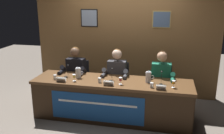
# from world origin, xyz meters

# --- Properties ---
(ground_plane) EXTENTS (12.00, 12.00, 0.00)m
(ground_plane) POSITION_xyz_m (0.00, 0.00, 0.00)
(ground_plane) COLOR #70665B
(wall_back_panelled) EXTENTS (4.07, 0.14, 2.60)m
(wall_back_panelled) POSITION_xyz_m (-0.00, 1.29, 1.30)
(wall_back_panelled) COLOR brown
(wall_back_panelled) RESTS_ON ground_plane
(conference_table) EXTENTS (2.87, 0.78, 0.73)m
(conference_table) POSITION_xyz_m (-0.00, -0.11, 0.49)
(conference_table) COLOR brown
(conference_table) RESTS_ON ground_plane
(chair_left) EXTENTS (0.44, 0.44, 0.88)m
(chair_left) POSITION_xyz_m (-0.86, 0.57, 0.43)
(chair_left) COLOR black
(chair_left) RESTS_ON ground_plane
(panelist_left) EXTENTS (0.51, 0.48, 1.21)m
(panelist_left) POSITION_xyz_m (-0.86, 0.37, 0.70)
(panelist_left) COLOR black
(panelist_left) RESTS_ON ground_plane
(nameplate_left) EXTENTS (0.18, 0.06, 0.08)m
(nameplate_left) POSITION_xyz_m (-0.86, -0.28, 0.77)
(nameplate_left) COLOR white
(nameplate_left) RESTS_ON conference_table
(juice_glass_left) EXTENTS (0.06, 0.06, 0.12)m
(juice_glass_left) POSITION_xyz_m (-0.65, -0.18, 0.81)
(juice_glass_left) COLOR white
(juice_glass_left) RESTS_ON conference_table
(water_cup_left) EXTENTS (0.06, 0.06, 0.08)m
(water_cup_left) POSITION_xyz_m (-1.03, -0.17, 0.76)
(water_cup_left) COLOR silver
(water_cup_left) RESTS_ON conference_table
(microphone_left) EXTENTS (0.06, 0.17, 0.22)m
(microphone_left) POSITION_xyz_m (-0.88, 0.01, 0.80)
(microphone_left) COLOR black
(microphone_left) RESTS_ON conference_table
(chair_center) EXTENTS (0.44, 0.44, 0.88)m
(chair_center) POSITION_xyz_m (0.00, 0.57, 0.43)
(chair_center) COLOR black
(chair_center) RESTS_ON ground_plane
(panelist_center) EXTENTS (0.51, 0.48, 1.21)m
(panelist_center) POSITION_xyz_m (0.00, 0.37, 0.70)
(panelist_center) COLOR black
(panelist_center) RESTS_ON ground_plane
(nameplate_center) EXTENTS (0.18, 0.06, 0.08)m
(nameplate_center) POSITION_xyz_m (0.00, -0.27, 0.77)
(nameplate_center) COLOR white
(nameplate_center) RESTS_ON conference_table
(juice_glass_center) EXTENTS (0.06, 0.06, 0.12)m
(juice_glass_center) POSITION_xyz_m (0.19, -0.17, 0.81)
(juice_glass_center) COLOR white
(juice_glass_center) RESTS_ON conference_table
(water_cup_center) EXTENTS (0.06, 0.06, 0.08)m
(water_cup_center) POSITION_xyz_m (-0.19, -0.16, 0.76)
(water_cup_center) COLOR silver
(water_cup_center) RESTS_ON conference_table
(microphone_center) EXTENTS (0.06, 0.17, 0.22)m
(microphone_center) POSITION_xyz_m (-0.01, -0.03, 0.80)
(microphone_center) COLOR black
(microphone_center) RESTS_ON conference_table
(chair_right) EXTENTS (0.44, 0.44, 0.88)m
(chair_right) POSITION_xyz_m (0.86, 0.57, 0.43)
(chair_right) COLOR black
(chair_right) RESTS_ON ground_plane
(panelist_right) EXTENTS (0.51, 0.48, 1.21)m
(panelist_right) POSITION_xyz_m (0.86, 0.37, 0.70)
(panelist_right) COLOR black
(panelist_right) RESTS_ON ground_plane
(nameplate_right) EXTENTS (0.16, 0.06, 0.08)m
(nameplate_right) POSITION_xyz_m (0.88, -0.29, 0.77)
(nameplate_right) COLOR white
(nameplate_right) RESTS_ON conference_table
(juice_glass_right) EXTENTS (0.06, 0.06, 0.12)m
(juice_glass_right) POSITION_xyz_m (1.08, -0.14, 0.81)
(juice_glass_right) COLOR white
(juice_glass_right) RESTS_ON conference_table
(water_cup_right) EXTENTS (0.06, 0.06, 0.08)m
(water_cup_right) POSITION_xyz_m (0.73, -0.22, 0.76)
(water_cup_right) COLOR silver
(water_cup_right) RESTS_ON conference_table
(microphone_right) EXTENTS (0.06, 0.17, 0.22)m
(microphone_right) POSITION_xyz_m (0.87, -0.02, 0.80)
(microphone_right) COLOR black
(microphone_right) RESTS_ON conference_table
(water_pitcher_left_side) EXTENTS (0.15, 0.10, 0.21)m
(water_pitcher_left_side) POSITION_xyz_m (-0.64, 0.01, 0.82)
(water_pitcher_left_side) COLOR silver
(water_pitcher_left_side) RESTS_ON conference_table
(water_pitcher_right_side) EXTENTS (0.15, 0.10, 0.21)m
(water_pitcher_right_side) POSITION_xyz_m (0.65, 0.04, 0.82)
(water_pitcher_right_side) COLOR silver
(water_pitcher_right_side) RESTS_ON conference_table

